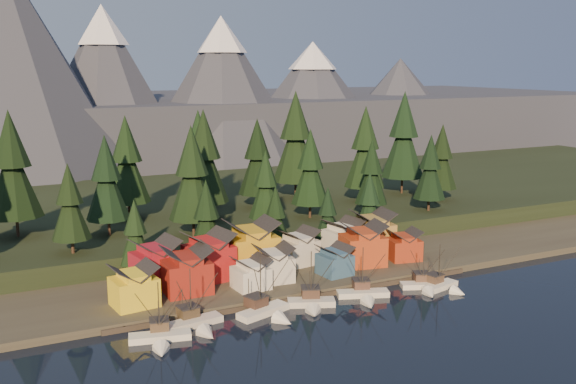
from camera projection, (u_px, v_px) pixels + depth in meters
name	position (u px, v px, depth m)	size (l,w,h in m)	color
ground	(343.00, 327.00, 115.61)	(500.00, 500.00, 0.00)	black
shore_strip	(256.00, 262.00, 150.84)	(400.00, 50.00, 1.50)	#373228
hillside	(192.00, 210.00, 194.61)	(420.00, 100.00, 6.00)	black
dock	(301.00, 295.00, 130.11)	(80.00, 4.00, 1.00)	#40362D
mountain_ridge	(102.00, 109.00, 297.60)	(560.00, 190.00, 90.00)	#434757
boat_0	(160.00, 331.00, 108.57)	(11.20, 11.82, 11.28)	silver
boat_1	(196.00, 317.00, 114.59)	(11.51, 12.26, 11.84)	beige
boat_2	(267.00, 305.00, 119.97)	(11.40, 11.90, 12.38)	white
boat_3	(312.00, 296.00, 124.38)	(10.02, 10.63, 12.09)	beige
boat_4	(364.00, 289.00, 129.25)	(11.23, 11.63, 11.33)	silver
boat_5	(425.00, 280.00, 134.41)	(10.12, 10.51, 10.67)	silver
boat_6	(444.00, 280.00, 134.22)	(9.27, 9.76, 10.68)	white
house_front_0	(134.00, 285.00, 120.86)	(8.92, 8.55, 7.98)	yellow
house_front_1	(186.00, 269.00, 127.95)	(9.07, 8.71, 9.33)	maroon
house_front_2	(251.00, 272.00, 130.46)	(7.23, 7.28, 6.52)	silver
house_front_3	(273.00, 262.00, 134.95)	(8.02, 7.69, 7.65)	beige
house_front_4	(335.00, 259.00, 139.16)	(7.10, 7.53, 6.46)	#315675
house_front_5	(363.00, 243.00, 145.83)	(10.49, 9.80, 9.67)	#A33A19
house_front_6	(404.00, 244.00, 149.97)	(8.24, 7.93, 7.08)	maroon
house_back_0	(156.00, 261.00, 132.60)	(10.27, 9.99, 9.59)	maroon
house_back_1	(209.00, 255.00, 136.00)	(10.54, 10.63, 10.17)	maroon
house_back_2	(251.00, 244.00, 142.01)	(10.69, 9.84, 11.21)	#C1921B
house_back_3	(298.00, 246.00, 146.40)	(9.06, 8.34, 8.10)	beige
house_back_4	(343.00, 236.00, 153.31)	(9.15, 8.90, 8.66)	beige
house_back_5	(372.00, 231.00, 155.74)	(10.05, 10.15, 10.11)	olive
tree_hill_1	(12.00, 168.00, 150.11)	(13.03, 13.03, 30.36)	#332319
tree_hill_2	(70.00, 205.00, 137.78)	(8.55, 8.55, 19.92)	#332319
tree_hill_3	(107.00, 181.00, 152.16)	(10.45, 10.45, 24.35)	#332319
tree_hill_4	(127.00, 163.00, 168.47)	(11.86, 11.86, 27.62)	#332319
tree_hill_5	(192.00, 176.00, 150.71)	(11.47, 11.47, 26.72)	#332319
tree_hill_6	(204.00, 160.00, 167.09)	(12.58, 12.58, 29.30)	#332319
tree_hill_7	(266.00, 187.00, 157.29)	(8.62, 8.62, 20.08)	#332319
tree_hill_8	(257.00, 159.00, 181.30)	(11.05, 11.05, 25.73)	#332319
tree_hill_9	(310.00, 170.00, 169.85)	(10.29, 10.29, 23.97)	#332319
tree_hill_10	(296.00, 140.00, 194.40)	(14.10, 14.10, 32.86)	#332319
tree_hill_11	(371.00, 174.00, 172.54)	(9.01, 9.01, 20.99)	#332319
tree_hill_12	(365.00, 150.00, 189.26)	(12.31, 12.31, 28.67)	#332319
tree_hill_13	(430.00, 169.00, 178.35)	(9.25, 9.25, 21.56)	#332319
tree_hill_14	(404.00, 138.00, 201.80)	(13.92, 13.92, 32.43)	#332319
tree_hill_15	(199.00, 154.00, 183.97)	(11.99, 11.99, 27.92)	#332319
tree_hill_17	(442.00, 159.00, 192.11)	(9.93, 9.93, 23.14)	#332319
tree_shore_0	(135.00, 234.00, 137.00)	(7.29, 7.29, 16.97)	#332319
tree_shore_1	(207.00, 219.00, 143.46)	(8.61, 8.61, 20.05)	#332319
tree_shore_2	(276.00, 218.00, 150.97)	(7.41, 7.41, 17.26)	#332319
tree_shore_3	(328.00, 215.00, 157.06)	(6.80, 6.80, 15.84)	#332319
tree_shore_4	(369.00, 205.00, 161.86)	(8.00, 8.00, 18.63)	#332319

